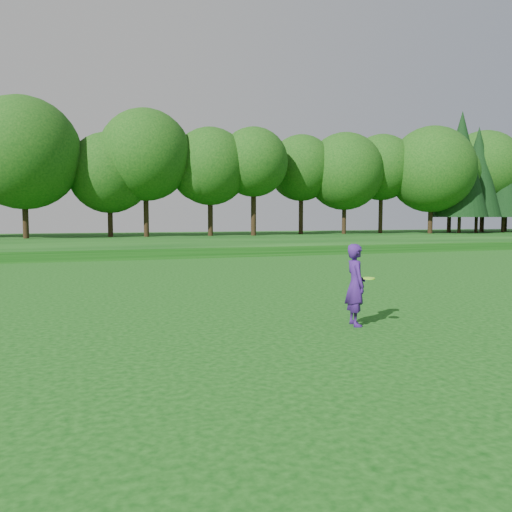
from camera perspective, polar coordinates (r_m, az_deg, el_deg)
name	(u,v)px	position (r m, az deg, el deg)	size (l,w,h in m)	color
ground	(161,341)	(10.17, -10.86, -9.52)	(140.00, 140.00, 0.00)	#0B3D0C
berm	(103,242)	(43.85, -17.07, 1.51)	(130.00, 30.00, 0.60)	#0B3D0C
walking_path	(111,259)	(29.91, -16.21, -0.32)	(130.00, 1.60, 0.04)	gray
treeline	(100,154)	(48.13, -17.44, 11.06)	(104.00, 7.00, 15.00)	#0E3E0E
woman	(356,285)	(11.44, 11.31, -3.25)	(0.55, 0.87, 1.85)	#3D1971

